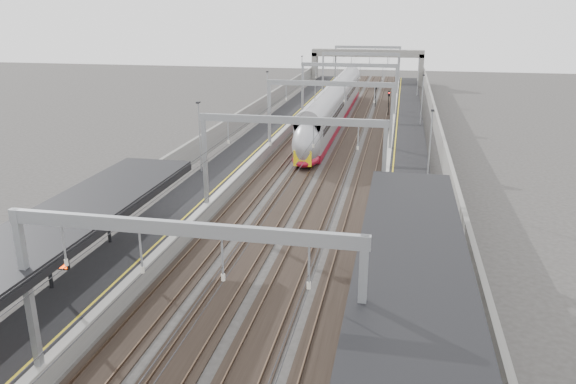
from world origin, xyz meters
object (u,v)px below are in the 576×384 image
at_px(overbridge, 367,58).
at_px(train, 333,109).
at_px(bench, 400,296).
at_px(signal_green, 324,88).

relative_size(overbridge, train, 0.45).
height_order(overbridge, train, overbridge).
height_order(train, bench, train).
bearing_deg(overbridge, bench, -85.14).
bearing_deg(bench, train, 100.83).
distance_m(train, signal_green, 18.32).
bearing_deg(signal_green, overbridge, 77.97).
bearing_deg(signal_green, bench, -78.95).
relative_size(overbridge, signal_green, 6.33).
relative_size(bench, signal_green, 0.51).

